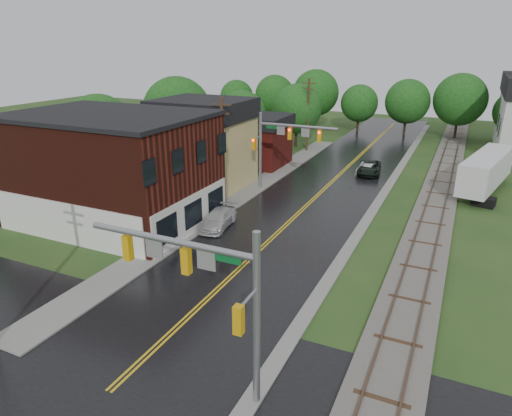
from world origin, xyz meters
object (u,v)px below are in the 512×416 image
Objects in this scene: brick_building at (112,168)px; utility_pole_b at (222,149)px; suv_dark at (369,168)px; sedan_silver at (367,168)px; tree_left_c at (243,116)px; semi_trailer at (487,170)px; utility_pole_c at (308,114)px; pickup_white at (218,219)px; traffic_signal_far at (282,139)px; tree_left_a at (100,132)px; tree_left_e at (298,110)px; tree_left_b at (178,113)px; traffic_signal_near at (204,278)px.

brick_building is 9.03m from utility_pole_b.
sedan_silver is (-0.23, -0.04, -0.08)m from suv_dark.
tree_left_c is (-1.36, 24.90, 0.36)m from brick_building.
semi_trailer is at bearing 31.73° from utility_pole_b.
tree_left_c is 0.67× the size of semi_trailer.
utility_pole_c is 8.16m from tree_left_c.
pickup_white is (2.31, -5.07, -4.08)m from utility_pole_b.
pickup_white is (-1.02, -10.07, -4.33)m from traffic_signal_far.
tree_left_a is 26.40m from tree_left_e.
traffic_signal_far is 1.52× the size of suv_dark.
utility_pole_b is 0.93× the size of tree_left_b.
tree_left_b is at bearing 125.49° from traffic_signal_near.
traffic_signal_far is 0.64× the size of semi_trailer.
suv_dark is at bearing 12.53° from tree_left_b.
traffic_signal_far is 11.01m from pickup_white.
utility_pole_b reaches higher than pickup_white.
pickup_white is 25.38m from semi_trailer.
utility_pole_c reaches higher than tree_left_a.
traffic_signal_far is at bearing 53.08° from brick_building.
utility_pole_b is (-10.27, 20.00, -0.25)m from traffic_signal_near.
traffic_signal_far is 19.65m from tree_left_e.
traffic_signal_near is at bearing -39.17° from brick_building.
utility_pole_c is (-10.27, 42.00, -0.25)m from traffic_signal_near.
tree_left_c is 0.94× the size of tree_left_e.
tree_left_c is at bearing 114.56° from traffic_signal_near.
tree_left_e reaches higher than suv_dark.
tree_left_c is 17.16m from sedan_silver.
traffic_signal_near is 1.00× the size of traffic_signal_far.
pickup_white is at bearing -81.44° from tree_left_e.
traffic_signal_far is at bearing -78.91° from utility_pole_c.
tree_left_c reaches higher than pickup_white.
utility_pole_b is at bearing -114.99° from sedan_silver.
traffic_signal_far is 12.10m from suv_dark.
tree_left_a is at bearing -101.31° from tree_left_b.
pickup_white is 0.39× the size of semi_trailer.
utility_pole_b is 2.50× the size of sedan_silver.
tree_left_b is (-14.38, 4.90, 0.74)m from traffic_signal_far.
tree_left_a reaches higher than tree_left_e.
utility_pole_c is at bearing 155.38° from semi_trailer.
tree_left_c is at bearing 175.82° from sedan_silver.
tree_left_a is 18.98m from tree_left_c.
pickup_white is (15.36, -4.97, -4.47)m from tree_left_a.
tree_left_b is 31.80m from semi_trailer.
tree_left_b is (-5.36, 16.90, 1.57)m from brick_building.
utility_pole_b is 17.79m from suv_dark.
tree_left_a is 1.13× the size of tree_left_c.
suv_dark is at bearing 54.70° from brick_building.
tree_left_b reaches higher than tree_left_c.
suv_dark is at bearing 56.66° from utility_pole_b.
brick_building is at bearing -117.16° from sedan_silver.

